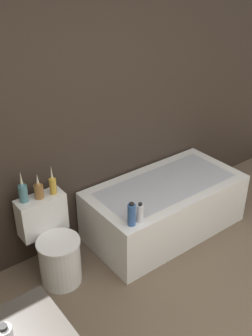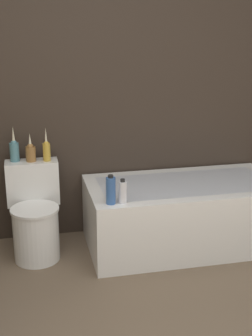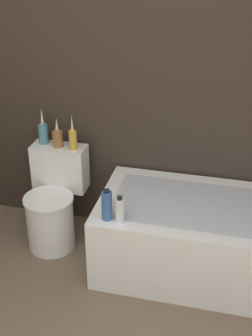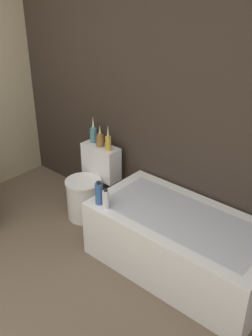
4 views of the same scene
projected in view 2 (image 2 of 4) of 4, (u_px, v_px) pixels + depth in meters
The scene contains 8 objects.
wall_back_tiled at pixel (81, 82), 3.76m from camera, with size 6.40×0.06×2.60m.
bathtub at pixel (183, 214), 3.82m from camera, with size 1.55×0.79×0.53m.
toilet at pixel (35, 216), 3.64m from camera, with size 0.41×0.54×0.72m.
vase_gold at pixel (14, 150), 3.65m from camera, with size 0.07×0.07×0.28m.
vase_silver at pixel (31, 152), 3.66m from camera, with size 0.08×0.08×0.23m.
vase_bronze at pixel (47, 150), 3.67m from camera, with size 0.06×0.06×0.27m.
shampoo_bottle_tall at pixel (111, 190), 3.29m from camera, with size 0.07×0.07×0.21m.
shampoo_bottle_short at pixel (123, 192), 3.31m from camera, with size 0.06×0.06×0.18m.
Camera 2 is at (-0.47, -1.65, 1.78)m, focal length 50.00 mm.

